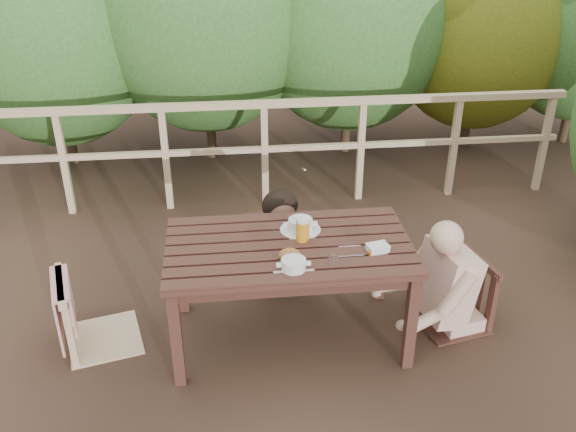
{
  "coord_description": "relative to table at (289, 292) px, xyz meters",
  "views": [
    {
      "loc": [
        -0.38,
        -3.39,
        2.77
      ],
      "look_at": [
        0.0,
        0.05,
        0.9
      ],
      "focal_mm": 39.47,
      "sensor_mm": 36.0,
      "label": 1
    }
  ],
  "objects": [
    {
      "name": "table",
      "position": [
        0.0,
        0.0,
        0.0
      ],
      "size": [
        1.54,
        0.87,
        0.71
      ],
      "primitive_type": "cube",
      "color": "#3C2119",
      "rests_on": "ground"
    },
    {
      "name": "diner_right",
      "position": [
        1.17,
        0.03,
        0.32
      ],
      "size": [
        0.77,
        0.67,
        1.35
      ],
      "primitive_type": null,
      "rotation": [
        0.0,
        0.0,
        1.78
      ],
      "color": "beige",
      "rests_on": "ground"
    },
    {
      "name": "tumbler",
      "position": [
        0.24,
        -0.27,
        0.39
      ],
      "size": [
        0.06,
        0.06,
        0.08
      ],
      "primitive_type": "cylinder",
      "color": "white",
      "rests_on": "table"
    },
    {
      "name": "soup_far",
      "position": [
        0.1,
        0.18,
        0.4
      ],
      "size": [
        0.27,
        0.27,
        0.09
      ],
      "primitive_type": "cylinder",
      "color": "silver",
      "rests_on": "table"
    },
    {
      "name": "beer_glass",
      "position": [
        0.09,
        0.04,
        0.44
      ],
      "size": [
        0.09,
        0.09,
        0.17
      ],
      "primitive_type": "cylinder",
      "color": "gold",
      "rests_on": "table"
    },
    {
      "name": "railing",
      "position": [
        0.0,
        2.0,
        0.15
      ],
      "size": [
        5.6,
        0.1,
        1.01
      ],
      "primitive_type": "cube",
      "color": "tan",
      "rests_on": "ground"
    },
    {
      "name": "bread_roll",
      "position": [
        -0.02,
        -0.17,
        0.4
      ],
      "size": [
        0.13,
        0.1,
        0.08
      ],
      "primitive_type": "ellipsoid",
      "color": "#B37134",
      "rests_on": "table"
    },
    {
      "name": "woman",
      "position": [
        -0.01,
        0.8,
        0.24
      ],
      "size": [
        0.56,
        0.66,
        1.19
      ],
      "primitive_type": null,
      "rotation": [
        0.0,
        0.0,
        3.29
      ],
      "color": "black",
      "rests_on": "ground"
    },
    {
      "name": "chair_far",
      "position": [
        -0.01,
        0.78,
        0.07
      ],
      "size": [
        0.49,
        0.49,
        0.86
      ],
      "primitive_type": "cube",
      "rotation": [
        0.0,
        0.0,
        0.15
      ],
      "color": "#3C2119",
      "rests_on": "ground"
    },
    {
      "name": "chair_left",
      "position": [
        -1.24,
        0.09,
        0.13
      ],
      "size": [
        0.59,
        0.59,
        0.98
      ],
      "primitive_type": "cube",
      "rotation": [
        0.0,
        0.0,
        1.81
      ],
      "color": "tan",
      "rests_on": "ground"
    },
    {
      "name": "chair_right",
      "position": [
        1.14,
        0.03,
        0.1
      ],
      "size": [
        0.53,
        0.53,
        0.91
      ],
      "primitive_type": "cube",
      "rotation": [
        0.0,
        0.0,
        -1.36
      ],
      "color": "#3C2119",
      "rests_on": "ground"
    },
    {
      "name": "ground",
      "position": [
        0.0,
        0.0,
        -0.36
      ],
      "size": [
        60.0,
        60.0,
        0.0
      ],
      "primitive_type": "plane",
      "color": "#442E21",
      "rests_on": "ground"
    },
    {
      "name": "soup_near",
      "position": [
        -0.0,
        -0.29,
        0.4
      ],
      "size": [
        0.24,
        0.24,
        0.08
      ],
      "primitive_type": "cylinder",
      "color": "silver",
      "rests_on": "table"
    },
    {
      "name": "butter_tub",
      "position": [
        0.53,
        -0.14,
        0.39
      ],
      "size": [
        0.15,
        0.12,
        0.06
      ],
      "primitive_type": "cube",
      "rotation": [
        0.0,
        0.0,
        0.23
      ],
      "color": "white",
      "rests_on": "table"
    }
  ]
}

